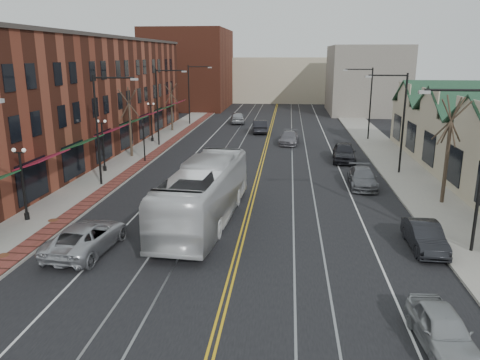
% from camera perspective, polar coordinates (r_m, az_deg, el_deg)
% --- Properties ---
extents(ground, '(160.00, 160.00, 0.00)m').
position_cam_1_polar(ground, '(19.18, -1.89, -14.69)').
color(ground, black).
rests_on(ground, ground).
extents(sidewalk_left, '(4.00, 120.00, 0.15)m').
position_cam_1_polar(sidewalk_left, '(40.33, -15.06, 0.96)').
color(sidewalk_left, gray).
rests_on(sidewalk_left, ground).
extents(sidewalk_right, '(4.00, 120.00, 0.15)m').
position_cam_1_polar(sidewalk_right, '(38.92, 20.12, 0.05)').
color(sidewalk_right, gray).
rests_on(sidewalk_right, ground).
extents(building_left, '(10.00, 50.00, 11.00)m').
position_cam_1_polar(building_left, '(48.62, -20.40, 9.36)').
color(building_left, maroon).
rests_on(building_left, ground).
extents(backdrop_left, '(14.00, 18.00, 14.00)m').
position_cam_1_polar(backdrop_left, '(88.46, -6.20, 13.30)').
color(backdrop_left, maroon).
rests_on(backdrop_left, ground).
extents(backdrop_mid, '(22.00, 14.00, 9.00)m').
position_cam_1_polar(backdrop_mid, '(101.65, 4.72, 12.13)').
color(backdrop_mid, '#BFB193').
rests_on(backdrop_mid, ground).
extents(backdrop_right, '(12.00, 16.00, 11.00)m').
position_cam_1_polar(backdrop_right, '(82.58, 15.07, 11.72)').
color(backdrop_right, slate).
rests_on(backdrop_right, ground).
extents(streetlight_l_1, '(3.33, 0.25, 8.00)m').
position_cam_1_polar(streetlight_l_1, '(35.43, -16.43, 7.14)').
color(streetlight_l_1, black).
rests_on(streetlight_l_1, sidewalk_left).
extents(streetlight_l_2, '(3.33, 0.25, 8.00)m').
position_cam_1_polar(streetlight_l_2, '(50.51, -9.59, 9.72)').
color(streetlight_l_2, black).
rests_on(streetlight_l_2, sidewalk_left).
extents(streetlight_l_3, '(3.33, 0.25, 8.00)m').
position_cam_1_polar(streetlight_l_3, '(66.03, -5.88, 11.04)').
color(streetlight_l_3, black).
rests_on(streetlight_l_3, sidewalk_left).
extents(streetlight_r_0, '(3.33, 0.25, 8.00)m').
position_cam_1_polar(streetlight_r_0, '(24.54, 26.65, 2.90)').
color(streetlight_r_0, black).
rests_on(streetlight_r_0, sidewalk_right).
extents(streetlight_r_1, '(3.33, 0.25, 8.00)m').
position_cam_1_polar(streetlight_r_1, '(39.73, 18.74, 7.75)').
color(streetlight_r_1, black).
rests_on(streetlight_r_1, sidewalk_right).
extents(streetlight_r_2, '(3.33, 0.25, 8.00)m').
position_cam_1_polar(streetlight_r_2, '(55.38, 15.20, 9.85)').
color(streetlight_r_2, black).
rests_on(streetlight_r_2, sidewalk_right).
extents(lamppost_l_1, '(0.84, 0.28, 4.27)m').
position_cam_1_polar(lamppost_l_1, '(29.71, -24.92, -0.64)').
color(lamppost_l_1, black).
rests_on(lamppost_l_1, sidewalk_left).
extents(lamppost_l_2, '(0.84, 0.28, 4.27)m').
position_cam_1_polar(lamppost_l_2, '(40.18, -16.34, 3.93)').
color(lamppost_l_2, black).
rests_on(lamppost_l_2, sidewalk_left).
extents(lamppost_l_3, '(0.84, 0.28, 4.27)m').
position_cam_1_polar(lamppost_l_3, '(53.22, -10.72, 6.86)').
color(lamppost_l_3, black).
rests_on(lamppost_l_3, sidewalk_left).
extents(tree_left_near, '(1.78, 1.37, 6.48)m').
position_cam_1_polar(tree_left_near, '(45.41, -13.29, 7.03)').
color(tree_left_near, '#382B21').
rests_on(tree_left_near, sidewalk_left).
extents(tree_left_far, '(1.66, 1.28, 6.02)m').
position_cam_1_polar(tree_left_far, '(60.67, -8.35, 8.96)').
color(tree_left_far, '#382B21').
rests_on(tree_left_far, sidewalk_left).
extents(tree_right_mid, '(1.90, 1.46, 6.93)m').
position_cam_1_polar(tree_right_mid, '(32.66, 24.02, 3.56)').
color(tree_right_mid, '#382B21').
rests_on(tree_right_mid, sidewalk_right).
extents(manhole_mid, '(0.60, 0.60, 0.02)m').
position_cam_1_polar(manhole_mid, '(25.51, -26.95, -8.20)').
color(manhole_mid, '#592D19').
rests_on(manhole_mid, sidewalk_left).
extents(manhole_far, '(0.60, 0.60, 0.02)m').
position_cam_1_polar(manhole_far, '(29.51, -21.80, -4.57)').
color(manhole_far, '#592D19').
rests_on(manhole_far, sidewalk_left).
extents(traffic_signal, '(0.18, 0.15, 3.80)m').
position_cam_1_polar(traffic_signal, '(43.11, -11.65, 5.15)').
color(traffic_signal, black).
rests_on(traffic_signal, sidewalk_left).
extents(transit_bus, '(3.83, 12.80, 3.52)m').
position_cam_1_polar(transit_bus, '(27.12, -4.39, -1.62)').
color(transit_bus, silver).
rests_on(transit_bus, ground).
extents(parked_suv, '(2.92, 5.60, 1.51)m').
position_cam_1_polar(parked_suv, '(24.59, -18.21, -6.62)').
color(parked_suv, '#A8AAAF').
rests_on(parked_suv, ground).
extents(parked_car_a, '(1.84, 4.02, 1.34)m').
position_cam_1_polar(parked_car_a, '(17.66, 23.47, -16.37)').
color(parked_car_a, '#9C9FA2').
rests_on(parked_car_a, ground).
extents(parked_car_b, '(1.46, 4.15, 1.37)m').
position_cam_1_polar(parked_car_b, '(25.39, 21.60, -6.42)').
color(parked_car_b, black).
rests_on(parked_car_b, ground).
extents(parked_car_c, '(2.10, 4.86, 1.39)m').
position_cam_1_polar(parked_car_c, '(35.79, 14.70, 0.26)').
color(parked_car_c, slate).
rests_on(parked_car_c, ground).
extents(parked_car_d, '(2.37, 5.14, 1.71)m').
position_cam_1_polar(parked_car_d, '(44.11, 12.57, 3.34)').
color(parked_car_d, black).
rests_on(parked_car_d, ground).
extents(distant_car_left, '(2.21, 5.01, 1.60)m').
position_cam_1_polar(distant_car_left, '(59.23, 2.41, 6.54)').
color(distant_car_left, black).
rests_on(distant_car_left, ground).
extents(distant_car_right, '(2.38, 4.98, 1.40)m').
position_cam_1_polar(distant_car_right, '(51.89, 6.01, 5.16)').
color(distant_car_right, slate).
rests_on(distant_car_right, ground).
extents(distant_car_far, '(2.56, 5.01, 1.63)m').
position_cam_1_polar(distant_car_far, '(67.51, -0.32, 7.61)').
color(distant_car_far, '#9C9DA3').
rests_on(distant_car_far, ground).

